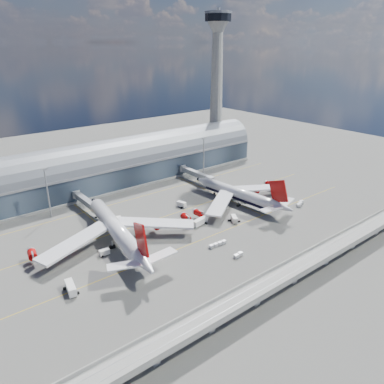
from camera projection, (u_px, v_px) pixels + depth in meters
ground at (198, 228)px, 176.76m from camera, size 500.00×500.00×0.00m
taxi_lines at (171, 212)px, 192.83m from camera, size 200.00×80.12×0.01m
terminal at (117, 165)px, 229.22m from camera, size 200.00×30.00×28.00m
control_tower at (217, 87)px, 266.96m from camera, size 19.00×19.00×103.00m
guideway at (294, 270)px, 134.82m from camera, size 220.00×8.50×7.20m
floodlight_mast_left at (48, 192)px, 182.79m from camera, size 3.00×0.70×25.70m
floodlight_mast_right at (204, 156)px, 240.54m from camera, size 3.00×0.70×25.70m
airliner_left at (118, 231)px, 159.90m from camera, size 72.04×75.81×23.15m
airliner_right at (240, 194)px, 201.53m from camera, size 62.53×65.38×20.73m
jet_bridge_left at (84, 200)px, 194.50m from camera, size 4.40×28.00×7.25m
jet_bridge_right at (195, 173)px, 234.74m from camera, size 4.40×32.00×7.25m
service_truck_0 at (71, 288)px, 130.74m from camera, size 3.96×8.31×3.31m
service_truck_1 at (104, 252)px, 153.67m from camera, size 4.41×2.35×2.50m
service_truck_2 at (200, 222)px, 179.21m from camera, size 8.80×3.93×3.08m
service_truck_3 at (234, 219)px, 182.35m from camera, size 5.02×6.20×2.85m
service_truck_4 at (181, 204)px, 198.84m from camera, size 3.56×5.41×2.88m
service_truck_5 at (114, 220)px, 181.17m from camera, size 6.66×4.97×3.02m
cargo_train_0 at (238, 255)px, 152.44m from camera, size 4.90×2.02×1.62m
cargo_train_1 at (218, 244)px, 160.84m from camera, size 9.03×1.99×1.49m
cargo_train_2 at (300, 204)px, 200.88m from camera, size 7.91×4.43×1.76m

